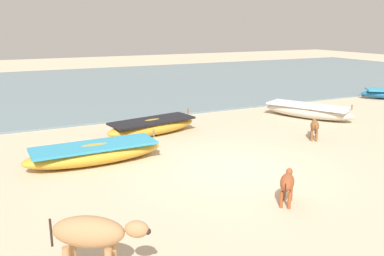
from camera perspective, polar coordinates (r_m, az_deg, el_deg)
name	(u,v)px	position (r m, az deg, el deg)	size (l,w,h in m)	color
ground	(235,170)	(10.59, 6.15, -5.98)	(80.00, 80.00, 0.00)	beige
sea_water	(92,86)	(25.74, -14.00, 5.87)	(60.00, 20.00, 0.08)	slate
fishing_boat_1	(308,111)	(17.02, 16.15, 2.38)	(2.65, 3.79, 0.74)	beige
fishing_boat_2	(152,126)	(13.92, -5.65, 0.25)	(3.49, 1.67, 0.72)	gold
fishing_boat_3	(95,153)	(11.26, -13.61, -3.48)	(3.79, 1.20, 0.74)	gold
cow_adult_tan	(92,234)	(6.24, -13.97, -14.42)	(1.40, 1.04, 0.98)	tan
calf_near_rust	(287,183)	(8.72, 13.37, -7.55)	(0.82, 0.84, 0.65)	#9E4C28
calf_far_brown	(315,126)	(13.78, 17.01, 0.26)	(0.76, 0.84, 0.63)	brown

